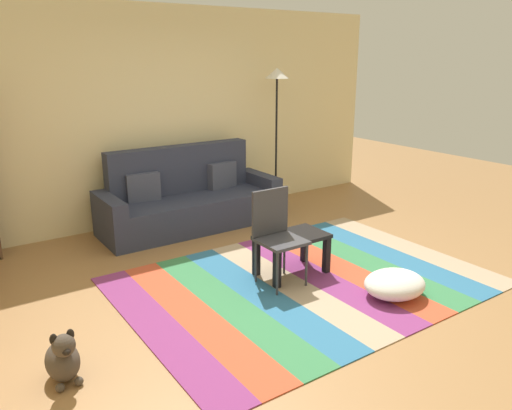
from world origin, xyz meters
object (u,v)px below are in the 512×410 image
at_px(couch, 189,200).
at_px(dog, 63,359).
at_px(pouf, 395,284).
at_px(tv_remote, 290,234).
at_px(coffee_table, 292,243).
at_px(folding_chair, 276,229).
at_px(standing_lamp, 277,92).

relative_size(couch, dog, 5.69).
distance_m(pouf, tv_remote, 1.08).
bearing_deg(tv_remote, coffee_table, -58.74).
height_order(pouf, folding_chair, folding_chair).
bearing_deg(couch, coffee_table, -85.20).
bearing_deg(standing_lamp, couch, -176.75).
height_order(couch, tv_remote, couch).
relative_size(couch, standing_lamp, 1.17).
relative_size(coffee_table, standing_lamp, 0.36).
xyz_separation_m(couch, standing_lamp, (1.43, 0.08, 1.28)).
height_order(dog, folding_chair, folding_chair).
bearing_deg(dog, tv_remote, 12.07).
relative_size(pouf, tv_remote, 3.91).
xyz_separation_m(pouf, dog, (-2.77, 0.43, 0.04)).
bearing_deg(pouf, couch, 102.58).
xyz_separation_m(coffee_table, standing_lamp, (1.27, 1.98, 1.29)).
bearing_deg(folding_chair, standing_lamp, 103.35).
xyz_separation_m(couch, coffee_table, (0.16, -1.90, -0.01)).
height_order(coffee_table, dog, coffee_table).
bearing_deg(coffee_table, couch, 94.80).
relative_size(standing_lamp, folding_chair, 2.15).
relative_size(dog, tv_remote, 2.65).
distance_m(pouf, standing_lamp, 3.34).
bearing_deg(couch, tv_remote, -85.68).
distance_m(coffee_table, dog, 2.36).
xyz_separation_m(dog, tv_remote, (2.29, 0.49, 0.26)).
bearing_deg(couch, standing_lamp, 3.25).
bearing_deg(folding_chair, coffee_table, 59.95).
bearing_deg(tv_remote, standing_lamp, 43.35).
xyz_separation_m(coffee_table, dog, (-2.30, -0.47, -0.17)).
bearing_deg(tv_remote, dog, 178.66).
bearing_deg(standing_lamp, tv_remote, -123.25).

